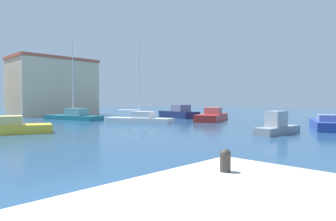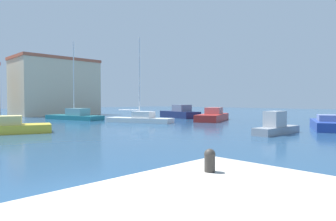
% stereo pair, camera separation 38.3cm
% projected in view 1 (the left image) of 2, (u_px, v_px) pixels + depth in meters
% --- Properties ---
extents(water, '(160.00, 160.00, 0.00)m').
position_uv_depth(water, '(121.00, 124.00, 31.11)').
color(water, navy).
rests_on(water, ground).
extents(mooring_bollard, '(0.23, 0.23, 0.46)m').
position_uv_depth(mooring_bollard, '(225.00, 159.00, 5.83)').
color(mooring_bollard, '#38332D').
rests_on(mooring_bollard, pier_quay).
extents(sailboat_white_distant_east, '(4.88, 7.98, 9.62)m').
position_uv_depth(sailboat_white_distant_east, '(140.00, 118.00, 33.07)').
color(sailboat_white_distant_east, white).
rests_on(sailboat_white_distant_east, water).
extents(motorboat_blue_outer_mooring, '(7.23, 4.73, 1.25)m').
position_uv_depth(motorboat_blue_outer_mooring, '(327.00, 124.00, 25.25)').
color(motorboat_blue_outer_mooring, '#233D93').
rests_on(motorboat_blue_outer_mooring, water).
extents(motorboat_navy_far_right, '(4.22, 7.67, 1.92)m').
position_uv_depth(motorboat_navy_far_right, '(179.00, 113.00, 42.97)').
color(motorboat_navy_far_right, '#19234C').
rests_on(motorboat_navy_far_right, water).
extents(motorboat_grey_mid_harbor, '(4.96, 1.41, 1.69)m').
position_uv_depth(motorboat_grey_mid_harbor, '(277.00, 126.00, 21.44)').
color(motorboat_grey_mid_harbor, gray).
rests_on(motorboat_grey_mid_harbor, water).
extents(motorboat_red_distant_north, '(8.49, 5.72, 1.64)m').
position_uv_depth(motorboat_red_distant_north, '(212.00, 116.00, 36.55)').
color(motorboat_red_distant_north, '#B22823').
rests_on(motorboat_red_distant_north, water).
extents(sailboat_teal_far_left, '(4.55, 8.89, 10.22)m').
position_uv_depth(sailboat_teal_far_left, '(74.00, 116.00, 38.28)').
color(sailboat_teal_far_left, '#1E707A').
rests_on(sailboat_teal_far_left, water).
extents(warehouse_block, '(13.49, 8.57, 9.87)m').
position_uv_depth(warehouse_block, '(53.00, 87.00, 51.14)').
color(warehouse_block, beige).
rests_on(warehouse_block, ground).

